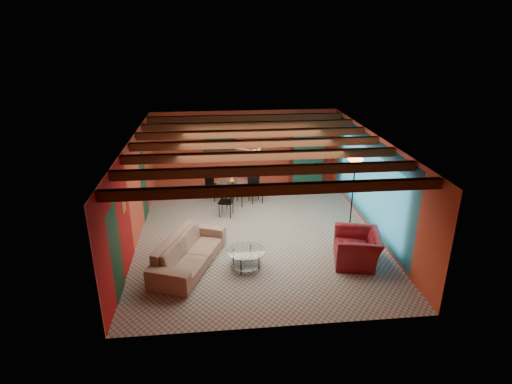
{
  "coord_description": "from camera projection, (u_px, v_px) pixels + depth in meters",
  "views": [
    {
      "loc": [
        -1.12,
        -10.5,
        5.39
      ],
      "look_at": [
        0.0,
        0.2,
        1.15
      ],
      "focal_mm": 29.43,
      "sensor_mm": 36.0,
      "label": 1
    }
  ],
  "objects": [
    {
      "name": "painting",
      "position": [
        220.0,
        141.0,
        14.77
      ],
      "size": [
        1.05,
        0.03,
        0.65
      ],
      "primitive_type": "cube",
      "color": "black",
      "rests_on": "wall_back"
    },
    {
      "name": "sofa",
      "position": [
        189.0,
        252.0,
        10.04
      ],
      "size": [
        1.86,
        2.75,
        0.75
      ],
      "primitive_type": "imported",
      "rotation": [
        0.0,
        0.0,
        1.2
      ],
      "color": "#8D6D5B",
      "rests_on": "ground"
    },
    {
      "name": "armoire",
      "position": [
        307.0,
        159.0,
        15.09
      ],
      "size": [
        1.15,
        0.67,
        1.92
      ],
      "primitive_type": "cube",
      "rotation": [
        0.0,
        0.0,
        0.13
      ],
      "color": "maroon",
      "rests_on": "ground"
    },
    {
      "name": "ceiling_fan",
      "position": [
        257.0,
        152.0,
        10.93
      ],
      "size": [
        1.5,
        1.5,
        0.44
      ],
      "primitive_type": null,
      "color": "#472614",
      "rests_on": "ceiling"
    },
    {
      "name": "armchair",
      "position": [
        357.0,
        248.0,
        10.18
      ],
      "size": [
        1.29,
        1.4,
        0.78
      ],
      "primitive_type": "imported",
      "rotation": [
        0.0,
        0.0,
        -1.79
      ],
      "color": "maroon",
      "rests_on": "ground"
    },
    {
      "name": "floor_lamp",
      "position": [
        352.0,
        195.0,
        11.58
      ],
      "size": [
        0.45,
        0.45,
        2.11
      ],
      "primitive_type": null,
      "rotation": [
        0.0,
        0.0,
        0.04
      ],
      "color": "black",
      "rests_on": "ground"
    },
    {
      "name": "dining_table",
      "position": [
        232.0,
        190.0,
        13.42
      ],
      "size": [
        2.48,
        2.48,
        1.06
      ],
      "primitive_type": null,
      "rotation": [
        0.0,
        0.0,
        0.25
      ],
      "color": "white",
      "rests_on": "ground"
    },
    {
      "name": "potted_plant",
      "position": [
        308.0,
        127.0,
        14.65
      ],
      "size": [
        0.46,
        0.41,
        0.46
      ],
      "primitive_type": "imported",
      "rotation": [
        0.0,
        0.0,
        -0.13
      ],
      "color": "#26661E",
      "rests_on": "armoire"
    },
    {
      "name": "coffee_table",
      "position": [
        246.0,
        259.0,
        10.0
      ],
      "size": [
        1.18,
        1.18,
        0.47
      ],
      "primitive_type": null,
      "rotation": [
        0.0,
        0.0,
        0.34
      ],
      "color": "silver",
      "rests_on": "ground"
    },
    {
      "name": "room",
      "position": [
        256.0,
        151.0,
        11.04
      ],
      "size": [
        6.52,
        8.01,
        2.71
      ],
      "color": "#9D968C",
      "rests_on": "ground"
    },
    {
      "name": "vase",
      "position": [
        231.0,
        171.0,
        13.19
      ],
      "size": [
        0.22,
        0.22,
        0.19
      ],
      "primitive_type": "imported",
      "rotation": [
        0.0,
        0.0,
        -0.19
      ],
      "color": "orange",
      "rests_on": "dining_table"
    }
  ]
}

